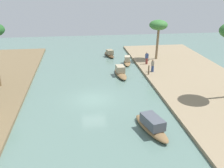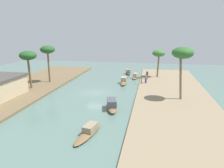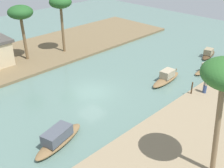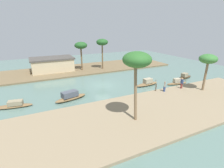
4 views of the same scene
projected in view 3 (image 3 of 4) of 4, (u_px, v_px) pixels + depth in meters
name	position (u px, v px, depth m)	size (l,w,h in m)	color
river_water	(91.00, 92.00, 27.03)	(69.38, 69.38, 0.00)	slate
riverbank_left	(212.00, 152.00, 19.14)	(44.26, 11.21, 0.31)	#937F60
riverbank_right	(25.00, 56.00, 34.79)	(44.26, 11.21, 0.31)	brown
sampan_with_red_awning	(209.00, 54.00, 34.97)	(3.96, 1.67, 1.11)	#47331E
sampan_open_hull	(58.00, 138.00, 19.86)	(4.90, 2.36, 1.33)	brown
sampan_midstream	(207.00, 69.00, 30.95)	(4.14, 1.62, 1.11)	brown
sampan_near_left_bank	(166.00, 78.00, 28.78)	(4.70, 1.45, 1.26)	brown
person_on_near_bank	(224.00, 74.00, 28.06)	(0.37, 0.45, 1.72)	brown
person_by_mooring	(205.00, 86.00, 25.95)	(0.49, 0.49, 1.64)	#33477A
mooring_post	(192.00, 88.00, 25.83)	(0.14, 0.14, 1.19)	#4C3823
palm_tree_right_tall	(60.00, 4.00, 33.24)	(2.72, 2.72, 6.97)	brown
palm_tree_right_short	(20.00, 13.00, 31.23)	(2.84, 2.84, 6.40)	brown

